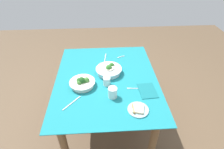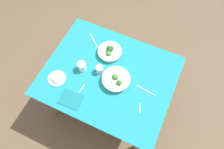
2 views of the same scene
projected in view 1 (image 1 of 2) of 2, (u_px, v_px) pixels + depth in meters
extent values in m
plane|color=brown|center=(107.00, 122.00, 2.31)|extent=(6.00, 6.00, 0.00)
cube|color=#197A84|center=(106.00, 79.00, 1.88)|extent=(1.29, 1.05, 0.01)
cube|color=brown|center=(106.00, 80.00, 1.89)|extent=(1.25, 1.01, 0.02)
cylinder|color=brown|center=(76.00, 76.00, 2.51)|extent=(0.07, 0.07, 0.68)
cylinder|color=brown|center=(65.00, 148.00, 1.66)|extent=(0.07, 0.07, 0.68)
cylinder|color=brown|center=(134.00, 74.00, 2.55)|extent=(0.07, 0.07, 0.68)
cylinder|color=brown|center=(153.00, 143.00, 1.70)|extent=(0.07, 0.07, 0.68)
cylinder|color=white|center=(109.00, 71.00, 1.94)|extent=(0.25, 0.25, 0.05)
cylinder|color=white|center=(109.00, 69.00, 1.92)|extent=(0.28, 0.28, 0.01)
sphere|color=#33702D|center=(109.00, 68.00, 1.90)|extent=(0.06, 0.06, 0.06)
sphere|color=#286023|center=(109.00, 68.00, 1.90)|extent=(0.06, 0.06, 0.06)
sphere|color=#286023|center=(112.00, 65.00, 1.95)|extent=(0.06, 0.06, 0.06)
cylinder|color=beige|center=(109.00, 68.00, 1.91)|extent=(0.11, 0.11, 0.01)
cylinder|color=silver|center=(82.00, 84.00, 1.77)|extent=(0.22, 0.22, 0.04)
cylinder|color=silver|center=(82.00, 82.00, 1.76)|extent=(0.25, 0.25, 0.01)
sphere|color=#3D7A33|center=(87.00, 80.00, 1.76)|extent=(0.05, 0.05, 0.05)
sphere|color=#3D7A33|center=(79.00, 83.00, 1.73)|extent=(0.05, 0.05, 0.05)
sphere|color=#1E511E|center=(82.00, 80.00, 1.74)|extent=(0.07, 0.07, 0.07)
sphere|color=#286023|center=(85.00, 81.00, 1.75)|extent=(0.05, 0.05, 0.05)
sphere|color=#286023|center=(79.00, 80.00, 1.75)|extent=(0.05, 0.05, 0.05)
cylinder|color=#99C6D1|center=(138.00, 110.00, 1.53)|extent=(0.18, 0.18, 0.01)
cube|color=beige|center=(138.00, 108.00, 1.52)|extent=(0.12, 0.11, 0.02)
cube|color=#9E703D|center=(133.00, 109.00, 1.52)|extent=(0.11, 0.01, 0.02)
cylinder|color=silver|center=(113.00, 92.00, 1.63)|extent=(0.08, 0.08, 0.10)
cylinder|color=silver|center=(106.00, 81.00, 1.77)|extent=(0.07, 0.07, 0.09)
cube|color=#B7B7BC|center=(134.00, 88.00, 1.75)|extent=(0.01, 0.08, 0.00)
cube|color=#B7B7BC|center=(128.00, 88.00, 1.75)|extent=(0.02, 0.03, 0.00)
cube|color=#B7B7BC|center=(122.00, 56.00, 2.22)|extent=(0.04, 0.07, 0.00)
cube|color=#B7B7BC|center=(119.00, 57.00, 2.20)|extent=(0.02, 0.03, 0.00)
cube|color=#B7B7BC|center=(105.00, 58.00, 2.19)|extent=(0.20, 0.04, 0.00)
cube|color=#B7B7BC|center=(72.00, 103.00, 1.60)|extent=(0.17, 0.14, 0.00)
cube|color=#156870|center=(147.00, 91.00, 1.72)|extent=(0.22, 0.17, 0.01)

